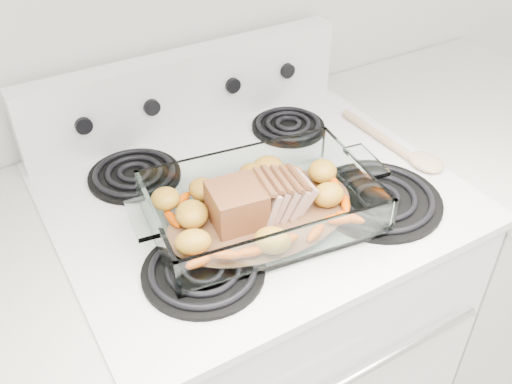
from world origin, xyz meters
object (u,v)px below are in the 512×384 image
counter_right (445,244)px  baking_dish (262,210)px  pork_roast (253,203)px  electric_range (253,332)px

counter_right → baking_dish: (-0.70, -0.10, 0.50)m
baking_dish → pork_roast: size_ratio=2.08×
baking_dish → pork_roast: bearing=-172.2°
pork_roast → counter_right: bearing=4.0°
electric_range → counter_right: (0.66, -0.00, -0.02)m
counter_right → baking_dish: bearing=-172.3°
electric_range → counter_right: 0.67m
baking_dish → pork_roast: (-0.02, 0.00, 0.02)m
electric_range → baking_dish: size_ratio=2.77×
electric_range → counter_right: size_ratio=1.20×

